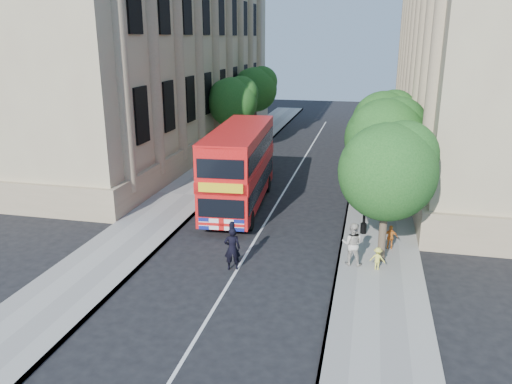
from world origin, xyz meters
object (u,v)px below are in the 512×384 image
Objects in this scene: woman_pedestrian at (352,244)px; double_decker_bus at (240,165)px; box_van at (252,160)px; police_constable at (232,249)px; lamp_post at (366,186)px.

double_decker_bus is at bearing -40.36° from woman_pedestrian.
police_constable is (2.55, -13.99, -0.33)m from box_van.
box_van reaches higher than woman_pedestrian.
double_decker_bus is 9.25m from woman_pedestrian.
lamp_post is at bearing -46.72° from box_van.
box_van is (-7.75, 8.99, -1.25)m from lamp_post.
police_constable is at bearing -81.68° from double_decker_bus.
double_decker_bus is (-6.92, 2.76, -0.06)m from lamp_post.
police_constable is 1.01× the size of woman_pedestrian.
double_decker_bus reaches higher than woman_pedestrian.
woman_pedestrian is at bearing -57.31° from box_van.
lamp_post is 2.79× the size of police_constable.
lamp_post reaches higher than double_decker_bus.
police_constable is 4.99m from woman_pedestrian.
woman_pedestrian is (-0.40, -3.65, -1.47)m from lamp_post.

